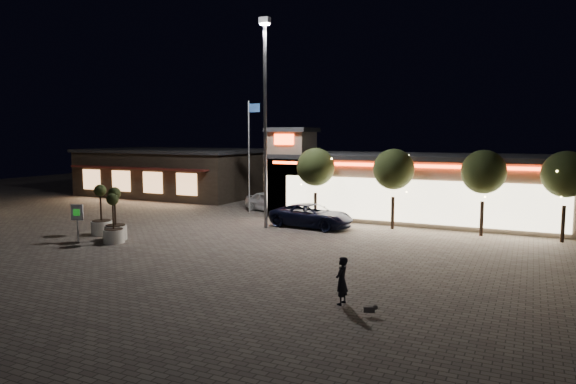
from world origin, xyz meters
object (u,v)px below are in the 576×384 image
at_px(white_sedan, 269,202).
at_px(valet_sign, 77,216).
at_px(planter_left, 101,219).
at_px(planter_mid, 114,228).
at_px(pickup_truck, 312,216).
at_px(pedestrian, 342,281).

height_order(white_sedan, valet_sign, valet_sign).
height_order(planter_left, planter_mid, planter_left).
bearing_deg(valet_sign, pickup_truck, 44.26).
relative_size(pickup_truck, pedestrian, 3.20).
height_order(pickup_truck, planter_mid, planter_mid).
bearing_deg(valet_sign, planter_left, 99.12).
distance_m(pedestrian, valet_sign, 16.35).
bearing_deg(planter_mid, pedestrian, -16.42).
relative_size(planter_mid, valet_sign, 1.31).
bearing_deg(pickup_truck, planter_mid, 144.66).
distance_m(white_sedan, pedestrian, 21.00).
bearing_deg(valet_sign, planter_mid, 15.83).
height_order(white_sedan, planter_left, planter_left).
xyz_separation_m(pickup_truck, valet_sign, (-9.47, -9.23, 0.67)).
xyz_separation_m(white_sedan, pedestrian, (11.78, -17.39, 0.08)).
relative_size(white_sedan, planter_mid, 1.64).
distance_m(white_sedan, planter_mid, 13.45).
relative_size(pedestrian, planter_left, 0.56).
distance_m(pickup_truck, pedestrian, 14.34).
bearing_deg(planter_left, white_sedan, 69.31).
bearing_deg(pedestrian, planter_left, -104.29).
xyz_separation_m(pickup_truck, white_sedan, (-5.30, 4.59, 0.01)).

